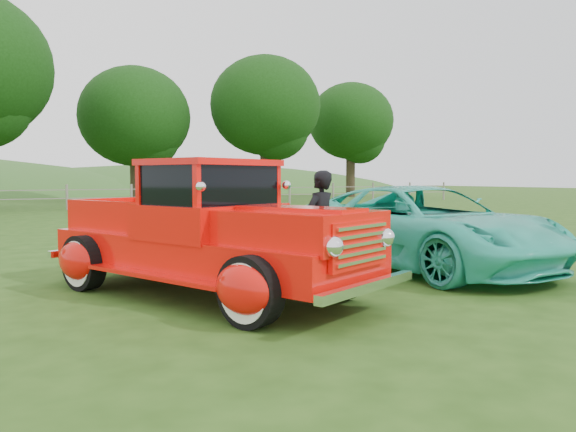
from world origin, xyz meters
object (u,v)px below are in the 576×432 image
tree_near_east (135,117)px  teal_sedan (423,227)px  red_pickup (208,235)px  man (320,224)px  tree_mid_east (265,106)px  tree_far_east (351,121)px

tree_near_east → teal_sedan: bearing=-94.5°
red_pickup → man: (1.99, 0.40, 0.03)m
tree_mid_east → red_pickup: size_ratio=1.79×
tree_mid_east → man: tree_mid_east is taller
red_pickup → teal_sedan: 3.99m
tree_near_east → tree_mid_east: tree_mid_east is taller
tree_mid_east → man: bearing=-115.3°
tree_far_east → tree_mid_east: bearing=-161.6°
tree_near_east → teal_sedan: 28.32m
tree_far_east → red_pickup: bearing=-128.5°
tree_near_east → red_pickup: tree_near_east is taller
tree_near_east → man: (-4.17, -27.73, -4.42)m
tree_near_east → tree_far_east: size_ratio=0.94×
teal_sedan → man: bearing=174.0°
red_pickup → tree_near_east: bearing=55.6°
tree_near_east → teal_sedan: size_ratio=1.64×
teal_sedan → tree_mid_east: bearing=66.5°
tree_mid_east → red_pickup: 30.20m
tree_near_east → red_pickup: bearing=-102.4°
tree_near_east → man: tree_near_east is taller
red_pickup → teal_sedan: bearing=-18.3°
tree_mid_east → tree_far_east: size_ratio=1.07×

